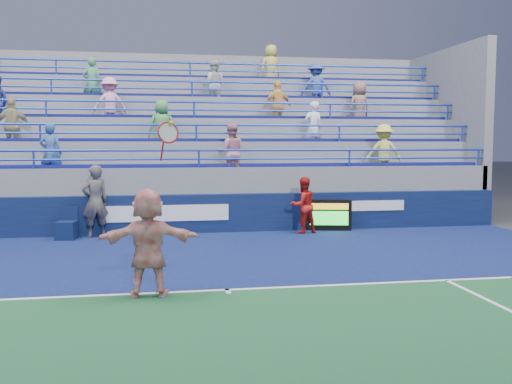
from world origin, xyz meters
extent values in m
plane|color=#333538|center=(0.00, 0.00, 0.00)|extent=(120.00, 120.00, 0.00)
cube|color=#0E1847|center=(0.00, 2.20, 0.01)|extent=(18.00, 8.40, 0.02)
cube|color=white|center=(0.00, 0.00, 0.02)|extent=(11.00, 0.10, 0.01)
cube|color=white|center=(0.00, -0.10, 0.02)|extent=(0.08, 0.30, 0.01)
cube|color=#0B143C|center=(0.00, 6.50, 0.55)|extent=(18.00, 0.30, 1.10)
cube|color=white|center=(-1.00, 6.34, 0.60)|extent=(3.60, 0.02, 0.45)
cube|color=white|center=(5.20, 6.34, 0.70)|extent=(1.80, 0.02, 0.30)
cube|color=slate|center=(0.00, 9.45, 0.55)|extent=(18.00, 5.60, 1.10)
cube|color=slate|center=(0.00, 9.45, 0.93)|extent=(18.00, 5.60, 1.85)
cube|color=navy|center=(0.00, 7.10, 1.90)|extent=(17.40, 0.45, 0.10)
cylinder|color=#2142B7|center=(0.00, 6.70, 2.35)|extent=(18.00, 0.07, 0.07)
cube|color=slate|center=(0.00, 9.95, 1.30)|extent=(18.00, 4.60, 2.60)
cube|color=navy|center=(0.00, 8.10, 2.65)|extent=(17.40, 0.45, 0.10)
cylinder|color=#2142B7|center=(0.00, 7.70, 3.10)|extent=(18.00, 0.07, 0.07)
cube|color=slate|center=(0.00, 10.45, 1.68)|extent=(18.00, 3.60, 3.35)
cube|color=navy|center=(0.00, 9.10, 3.40)|extent=(17.40, 0.45, 0.10)
cylinder|color=#2142B7|center=(0.00, 8.70, 3.85)|extent=(18.00, 0.07, 0.07)
cube|color=slate|center=(0.00, 10.95, 2.05)|extent=(18.00, 2.60, 4.10)
cube|color=navy|center=(0.00, 10.10, 4.15)|extent=(17.40, 0.45, 0.10)
cylinder|color=#2142B7|center=(0.00, 9.70, 4.60)|extent=(18.00, 0.07, 0.07)
cube|color=slate|center=(0.00, 11.45, 2.42)|extent=(18.00, 1.60, 4.85)
cube|color=navy|center=(0.00, 11.10, 4.90)|extent=(17.40, 0.45, 0.10)
cylinder|color=#2142B7|center=(0.00, 10.70, 5.35)|extent=(18.00, 0.07, 0.07)
imported|color=silver|center=(0.77, 10.10, 4.53)|extent=(0.92, 0.77, 1.70)
imported|color=#45984D|center=(-1.02, 8.10, 3.03)|extent=(0.89, 0.64, 1.70)
imported|color=#C98297|center=(0.98, 7.10, 2.28)|extent=(0.91, 0.75, 1.70)
imported|color=#3650A4|center=(4.40, 10.10, 4.53)|extent=(1.12, 0.66, 1.70)
imported|color=#F3BD5E|center=(2.81, 9.10, 3.78)|extent=(1.07, 0.68, 1.70)
imported|color=#D7D153|center=(2.97, 11.10, 5.28)|extent=(0.95, 0.75, 1.70)
imported|color=tan|center=(-5.34, 8.10, 3.03)|extent=(1.04, 0.54, 1.70)
imported|color=#42915F|center=(-3.28, 10.10, 4.53)|extent=(0.63, 0.42, 1.70)
imported|color=#325196|center=(-4.12, 7.10, 2.28)|extent=(0.68, 0.51, 1.70)
imported|color=#87665A|center=(5.66, 9.10, 3.78)|extent=(0.95, 0.76, 1.70)
imported|color=#E4E058|center=(5.74, 7.10, 2.28)|extent=(1.20, 0.84, 1.70)
imported|color=#F59EC2|center=(-2.63, 9.10, 3.78)|extent=(1.19, 0.82, 1.70)
imported|color=white|center=(3.76, 8.10, 3.03)|extent=(0.69, 0.53, 1.70)
cube|color=black|center=(3.73, 6.22, 0.45)|extent=(1.31, 0.42, 0.91)
cube|color=gold|center=(3.73, 6.14, 0.72)|extent=(1.11, 0.02, 0.18)
cube|color=#19E533|center=(3.73, 6.14, 0.38)|extent=(1.11, 0.02, 0.41)
cube|color=#0D193F|center=(-3.57, 5.91, 0.25)|extent=(0.57, 0.57, 0.49)
cube|color=#0D193F|center=(-3.57, 6.12, 0.68)|extent=(0.49, 0.14, 0.38)
imported|color=white|center=(-1.33, -0.12, 0.91)|extent=(1.71, 0.59, 1.83)
torus|color=#AD151B|center=(-0.98, -0.12, 2.74)|extent=(0.38, 0.21, 0.37)
cylinder|color=#AD151B|center=(-1.08, -0.12, 2.43)|extent=(0.08, 0.21, 0.33)
sphere|color=#C8DD33|center=(-0.93, -0.17, 2.90)|extent=(0.07, 0.07, 0.07)
imported|color=#141537|center=(-2.85, 6.16, 0.99)|extent=(0.85, 0.71, 1.97)
imported|color=red|center=(2.87, 5.88, 0.80)|extent=(0.91, 0.79, 1.60)
camera|label=1|loc=(-1.15, -9.65, 2.58)|focal=40.00mm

